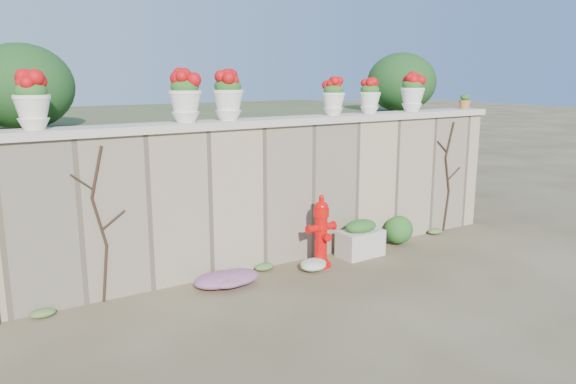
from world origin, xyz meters
TOP-DOWN VIEW (x-y plane):
  - ground at (0.00, 0.00)m, footprint 80.00×80.00m
  - stone_wall at (0.00, 1.80)m, footprint 8.00×0.40m
  - wall_cap at (0.00, 1.80)m, footprint 8.10×0.52m
  - raised_fill at (0.00, 5.00)m, footprint 9.00×6.00m
  - back_shrub_left at (-3.20, 3.00)m, footprint 1.30×1.30m
  - back_shrub_right at (3.40, 3.00)m, footprint 1.30×1.30m
  - vine_left at (-2.67, 1.58)m, footprint 0.60×0.04m
  - vine_right at (3.23, 1.58)m, footprint 0.60×0.04m
  - fire_hydrant at (0.27, 1.20)m, footprint 0.44×0.32m
  - planter_box at (1.05, 1.27)m, footprint 0.70×0.42m
  - green_shrub at (2.03, 1.38)m, footprint 0.60×0.54m
  - magenta_clump at (-1.29, 1.16)m, footprint 0.90×0.60m
  - white_flowers at (0.09, 1.08)m, footprint 0.55×0.44m
  - urn_pot_0 at (-3.27, 1.80)m, footprint 0.40×0.40m
  - urn_pot_1 at (-1.46, 1.80)m, footprint 0.42×0.42m
  - urn_pot_2 at (-0.86, 1.80)m, footprint 0.42×0.42m
  - urn_pot_3 at (0.89, 1.80)m, footprint 0.35×0.35m
  - urn_pot_4 at (1.60, 1.80)m, footprint 0.34×0.34m
  - urn_pot_5 at (2.51, 1.80)m, footprint 0.40×0.40m
  - terracotta_pot at (3.80, 1.80)m, footprint 0.21×0.21m

SIDE VIEW (x-z plane):
  - ground at x=0.00m, z-range 0.00..0.00m
  - white_flowers at x=0.09m, z-range 0.00..0.20m
  - magenta_clump at x=-1.29m, z-range 0.00..0.24m
  - planter_box at x=1.05m, z-range -0.02..0.55m
  - green_shrub at x=2.03m, z-range 0.00..0.57m
  - fire_hydrant at x=0.27m, z-range 0.00..1.05m
  - vine_left at x=-2.67m, z-range 0.04..1.94m
  - vine_right at x=3.23m, z-range 0.04..1.94m
  - stone_wall at x=0.00m, z-range 0.00..2.00m
  - raised_fill at x=0.00m, z-range 0.00..2.00m
  - wall_cap at x=0.00m, z-range 2.00..2.10m
  - terracotta_pot at x=3.80m, z-range 2.09..2.34m
  - urn_pot_4 at x=1.60m, z-range 2.10..2.63m
  - urn_pot_3 at x=0.89m, z-range 2.10..2.64m
  - urn_pot_5 at x=2.51m, z-range 2.10..2.72m
  - urn_pot_0 at x=-3.27m, z-range 2.10..2.72m
  - urn_pot_2 at x=-0.86m, z-range 2.10..2.75m
  - urn_pot_1 at x=-1.46m, z-range 2.10..2.75m
  - back_shrub_left at x=-3.20m, z-range 2.00..3.10m
  - back_shrub_right at x=3.40m, z-range 2.00..3.10m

